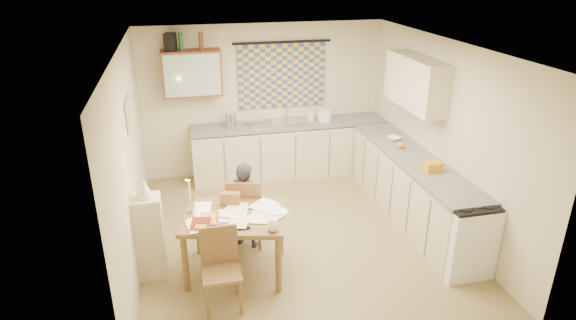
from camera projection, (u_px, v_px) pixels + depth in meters
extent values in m
cube|color=olive|center=(296.00, 235.00, 6.47)|extent=(4.00, 4.50, 0.02)
cube|color=white|center=(298.00, 45.00, 5.50)|extent=(4.00, 4.50, 0.02)
cube|color=beige|center=(264.00, 100.00, 8.02)|extent=(4.00, 0.02, 2.50)
cube|color=beige|center=(364.00, 245.00, 3.96)|extent=(4.00, 0.02, 2.50)
cube|color=beige|center=(129.00, 162.00, 5.56)|extent=(0.02, 4.50, 2.50)
cube|color=beige|center=(443.00, 136.00, 6.41)|extent=(0.02, 4.50, 2.50)
cube|color=#2F487D|center=(282.00, 76.00, 7.89)|extent=(1.45, 0.03, 1.05)
cylinder|color=black|center=(282.00, 42.00, 7.66)|extent=(1.60, 0.04, 0.04)
cube|color=#5E2C1C|center=(192.00, 73.00, 7.40)|extent=(0.90, 0.34, 0.70)
cube|color=#99B2A5|center=(192.00, 75.00, 7.25)|extent=(0.84, 0.02, 0.64)
cube|color=#BFB48D|center=(416.00, 82.00, 6.63)|extent=(0.34, 1.30, 0.70)
cube|color=beige|center=(130.00, 115.00, 5.76)|extent=(0.04, 0.50, 0.40)
cube|color=beige|center=(132.00, 115.00, 5.76)|extent=(0.01, 0.42, 0.32)
cube|color=#BFB48D|center=(291.00, 150.00, 8.14)|extent=(3.30, 0.60, 0.86)
cube|color=#5E5B59|center=(291.00, 124.00, 7.96)|extent=(3.30, 0.62, 0.04)
cube|color=#BFB48D|center=(411.00, 189.00, 6.77)|extent=(0.60, 2.95, 0.86)
cube|color=#5E5B59|center=(415.00, 158.00, 6.59)|extent=(0.62, 2.95, 0.04)
cube|color=white|center=(463.00, 237.00, 5.59)|extent=(0.58, 0.58, 0.87)
cube|color=black|center=(468.00, 203.00, 5.42)|extent=(0.55, 0.55, 0.03)
cube|color=silver|center=(289.00, 125.00, 7.96)|extent=(0.67, 0.60, 0.10)
cylinder|color=silver|center=(287.00, 112.00, 8.05)|extent=(0.03, 0.03, 0.28)
cube|color=silver|center=(258.00, 124.00, 7.82)|extent=(0.40, 0.36, 0.06)
cylinder|color=silver|center=(231.00, 120.00, 7.69)|extent=(0.20, 0.20, 0.24)
cylinder|color=white|center=(325.00, 116.00, 8.04)|extent=(0.28, 0.28, 0.16)
imported|color=white|center=(310.00, 115.00, 8.03)|extent=(0.12, 0.12, 0.19)
imported|color=white|center=(393.00, 138.00, 7.19)|extent=(0.28, 0.28, 0.05)
cube|color=orange|center=(433.00, 166.00, 6.13)|extent=(0.23, 0.17, 0.12)
sphere|color=orange|center=(401.00, 145.00, 6.86)|extent=(0.10, 0.10, 0.10)
cube|color=black|center=(170.00, 42.00, 7.16)|extent=(0.20, 0.23, 0.26)
cylinder|color=#195926|center=(181.00, 42.00, 7.19)|extent=(0.08, 0.08, 0.26)
cylinder|color=#5E2C1C|center=(201.00, 41.00, 7.25)|extent=(0.07, 0.07, 0.26)
cube|color=brown|center=(234.00, 217.00, 5.44)|extent=(1.31, 1.12, 0.05)
cube|color=brown|center=(246.00, 211.00, 6.12)|extent=(0.52, 0.52, 0.04)
cube|color=brown|center=(243.00, 200.00, 5.84)|extent=(0.43, 0.14, 0.47)
cube|color=brown|center=(222.00, 273.00, 4.97)|extent=(0.40, 0.40, 0.04)
cube|color=brown|center=(219.00, 244.00, 5.04)|extent=(0.40, 0.04, 0.43)
imported|color=black|center=(245.00, 205.00, 6.02)|extent=(0.67, 0.66, 1.15)
cube|color=#BFB48D|center=(150.00, 237.00, 5.47)|extent=(0.32, 0.30, 1.01)
cone|color=beige|center=(144.00, 188.00, 5.23)|extent=(0.20, 0.20, 0.22)
cube|color=brown|center=(230.00, 199.00, 5.62)|extent=(0.24, 0.17, 0.16)
imported|color=white|center=(273.00, 227.00, 5.10)|extent=(0.19, 0.19, 0.09)
imported|color=maroon|center=(191.00, 225.00, 5.21)|extent=(0.31, 0.36, 0.03)
imported|color=orange|center=(199.00, 219.00, 5.34)|extent=(0.29, 0.33, 0.02)
cube|color=orange|center=(201.00, 228.00, 5.13)|extent=(0.13, 0.10, 0.04)
cube|color=black|center=(244.00, 228.00, 5.15)|extent=(0.13, 0.04, 0.02)
cylinder|color=silver|center=(193.00, 206.00, 5.45)|extent=(0.06, 0.06, 0.18)
cylinder|color=white|center=(189.00, 189.00, 5.39)|extent=(0.03, 0.03, 0.22)
sphere|color=#FFCC66|center=(186.00, 180.00, 5.32)|extent=(0.02, 0.02, 0.02)
cube|color=white|center=(266.00, 216.00, 5.40)|extent=(0.23, 0.31, 0.00)
cube|color=white|center=(230.00, 215.00, 5.43)|extent=(0.26, 0.33, 0.00)
cube|color=white|center=(239.00, 209.00, 5.57)|extent=(0.27, 0.34, 0.00)
cube|color=white|center=(274.00, 213.00, 5.47)|extent=(0.35, 0.36, 0.00)
cube|color=white|center=(228.00, 215.00, 5.41)|extent=(0.24, 0.32, 0.00)
cube|color=white|center=(259.00, 217.00, 5.38)|extent=(0.29, 0.35, 0.00)
cube|color=white|center=(202.00, 208.00, 5.57)|extent=(0.25, 0.33, 0.00)
cube|color=white|center=(275.00, 214.00, 5.43)|extent=(0.36, 0.36, 0.00)
cube|color=white|center=(205.00, 219.00, 5.33)|extent=(0.23, 0.31, 0.00)
cube|color=white|center=(197.00, 226.00, 5.18)|extent=(0.25, 0.32, 0.00)
cube|color=white|center=(239.00, 221.00, 5.27)|extent=(0.29, 0.35, 0.00)
cube|color=white|center=(263.00, 204.00, 5.63)|extent=(0.36, 0.36, 0.00)
cube|color=white|center=(199.00, 224.00, 5.22)|extent=(0.24, 0.31, 0.00)
cube|color=white|center=(272.00, 209.00, 5.52)|extent=(0.24, 0.31, 0.00)
cube|color=white|center=(232.00, 211.00, 5.46)|extent=(0.34, 0.36, 0.00)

